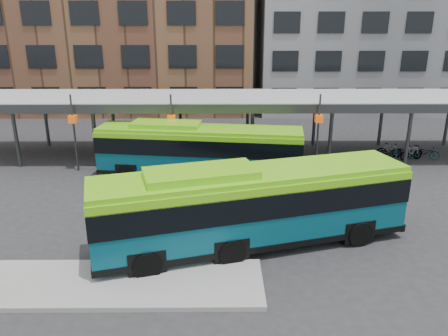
% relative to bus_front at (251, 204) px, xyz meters
% --- Properties ---
extents(ground, '(120.00, 120.00, 0.00)m').
position_rel_bus_front_xyz_m(ground, '(-1.25, 0.03, -1.86)').
color(ground, '#28282B').
rests_on(ground, ground).
extents(boarding_island, '(14.00, 3.00, 0.18)m').
position_rel_bus_front_xyz_m(boarding_island, '(-6.75, -2.97, -1.77)').
color(boarding_island, gray).
rests_on(boarding_island, ground).
extents(canopy, '(40.00, 6.53, 4.80)m').
position_rel_bus_front_xyz_m(canopy, '(-1.30, 12.90, 2.04)').
color(canopy, '#999B9E').
rests_on(canopy, ground).
extents(building_brick, '(26.00, 14.00, 22.00)m').
position_rel_bus_front_xyz_m(building_brick, '(-11.25, 32.03, 9.14)').
color(building_brick, brown).
rests_on(building_brick, ground).
extents(building_grey, '(24.00, 14.00, 20.00)m').
position_rel_bus_front_xyz_m(building_grey, '(14.75, 32.03, 8.14)').
color(building_grey, slate).
rests_on(building_grey, ground).
extents(bus_front, '(13.24, 6.23, 3.58)m').
position_rel_bus_front_xyz_m(bus_front, '(0.00, 0.00, 0.00)').
color(bus_front, '#08495B').
rests_on(bus_front, ground).
extents(bus_rear, '(12.28, 4.18, 3.32)m').
position_rel_bus_front_xyz_m(bus_rear, '(-2.55, 8.51, -0.13)').
color(bus_rear, '#08495B').
rests_on(bus_rear, ground).
extents(bike_rack, '(4.67, 1.57, 1.06)m').
position_rel_bus_front_xyz_m(bike_rack, '(11.19, 11.96, -1.38)').
color(bike_rack, slate).
rests_on(bike_rack, ground).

